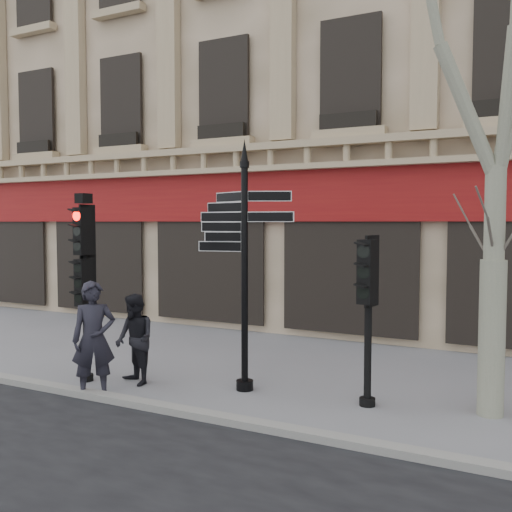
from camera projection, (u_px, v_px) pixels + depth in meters
The scene contains 8 objects.
ground at pixel (257, 396), 9.64m from camera, with size 80.00×80.00×0.00m, color slate.
kerb at pixel (214, 417), 8.40m from camera, with size 80.00×0.25×0.12m, color gray.
building at pixel (418, 51), 20.18m from camera, with size 28.00×15.52×18.00m.
fingerpost at pixel (245, 223), 9.80m from camera, with size 1.83×1.83×4.36m.
traffic_signal_main at pixel (85, 263), 10.41m from camera, with size 0.38×0.27×3.46m.
traffic_signal_secondary at pixel (369, 290), 9.01m from camera, with size 0.49×0.39×2.67m.
pedestrian_a at pixel (94, 339), 9.54m from camera, with size 0.71×0.47×1.95m, color black.
pedestrian_b at pixel (135, 339), 10.29m from camera, with size 0.80×0.62×1.64m, color black.
Camera 1 is at (4.32, -8.44, 2.94)m, focal length 40.00 mm.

